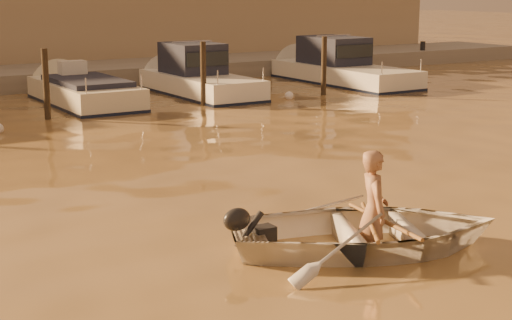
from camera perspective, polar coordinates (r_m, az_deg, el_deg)
ground_plane at (r=11.07m, az=8.01°, el=-7.17°), size 160.00×160.00×0.00m
dinghy at (r=11.38m, az=8.01°, el=-5.10°), size 4.71×4.14×0.81m
person at (r=11.32m, az=8.55°, el=-3.65°), size 0.65×0.76×1.76m
outboard_motor at (r=11.07m, az=0.49°, el=-5.50°), size 0.98×0.73×0.70m
oar_port at (r=11.41m, az=9.24°, el=-4.39°), size 0.49×2.07×0.13m
oar_starboard at (r=11.35m, az=8.28°, el=-4.44°), size 1.22×1.78×0.13m
moored_boat_3 at (r=25.63m, az=-12.34°, el=4.49°), size 2.13×6.13×0.95m
moored_boat_4 at (r=27.24m, az=-4.06°, el=6.06°), size 2.09×6.50×1.75m
moored_boat_5 at (r=30.63m, az=6.42°, el=6.74°), size 2.27×7.60×1.75m
piling_2 at (r=22.89m, az=-15.01°, el=5.11°), size 0.18×0.18×2.20m
piling_3 at (r=24.79m, az=-3.85°, el=6.05°), size 0.18×0.18×2.20m
piling_4 at (r=27.29m, az=4.96°, el=6.64°), size 0.18×0.18×2.20m
fender_d at (r=24.33m, az=-8.25°, el=3.93°), size 0.30×0.30×0.30m
fender_e at (r=26.26m, az=2.42°, el=4.68°), size 0.30×0.30×0.30m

